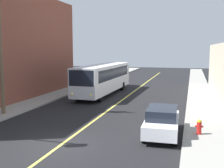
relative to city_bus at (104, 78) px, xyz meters
name	(u,v)px	position (x,y,z in m)	size (l,w,h in m)	color
ground_plane	(60,146)	(2.76, -15.89, -1.82)	(120.00, 120.00, 0.00)	black
sidewalk_left	(38,101)	(-4.49, -5.89, -1.74)	(2.50, 90.00, 0.15)	gray
sidewalk_right	(202,111)	(10.01, -5.89, -1.74)	(2.50, 90.00, 0.15)	gray
lane_stripe_center	(127,97)	(2.76, -0.89, -1.81)	(0.16, 60.00, 0.01)	#D8CC4C
city_bus	(104,78)	(0.00, 0.00, 0.00)	(2.84, 12.21, 3.20)	silver
parked_car_white	(162,121)	(7.58, -12.75, -0.98)	(1.95, 4.46, 1.62)	silver
utility_pole_near	(0,36)	(-4.21, -11.19, 4.03)	(2.40, 0.28, 10.39)	brown
fire_hydrant	(199,127)	(9.61, -12.41, -1.23)	(0.44, 0.26, 0.84)	red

